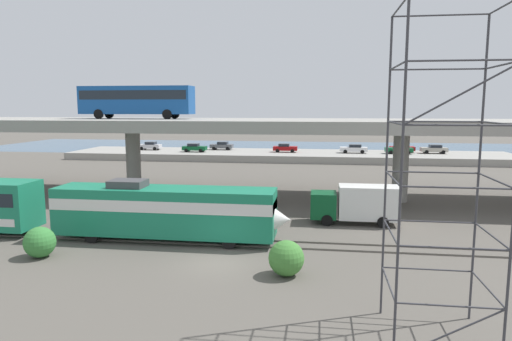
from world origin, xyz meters
TOP-DOWN VIEW (x-y plane):
  - ground_plane at (0.00, 0.00)m, footprint 260.00×260.00m
  - rail_strip_near at (0.00, 3.27)m, footprint 110.00×0.12m
  - rail_strip_far at (0.00, 4.73)m, footprint 110.00×0.12m
  - train_locomotive at (-3.85, 4.00)m, footprint 16.29×3.04m
  - highway_overpass at (0.00, 20.00)m, footprint 96.00×12.17m
  - transit_bus_on_overpass at (-13.43, 20.98)m, footprint 12.00×2.68m
  - service_truck_west at (8.84, 10.59)m, footprint 6.80×2.46m
  - scaffolding_tower at (10.65, -7.52)m, footprint 3.87×3.87m
  - pier_parking_lot at (0.00, 55.00)m, footprint 76.70×13.60m
  - parked_car_0 at (25.08, 56.35)m, footprint 4.33×1.98m
  - parked_car_1 at (-12.42, 57.88)m, footprint 4.16×1.98m
  - parked_car_2 at (-0.41, 55.03)m, footprint 4.21×1.91m
  - parked_car_3 at (19.06, 55.00)m, footprint 4.55×1.94m
  - parked_car_4 at (11.50, 55.16)m, footprint 4.63×1.99m
  - parked_car_5 at (-16.37, 53.17)m, footprint 4.22×1.83m
  - parked_car_6 at (-25.59, 55.80)m, footprint 4.06×1.94m
  - parked_car_7 at (19.95, 57.68)m, footprint 4.21×1.92m
  - harbor_water at (0.00, 78.00)m, footprint 140.00×36.00m
  - shrub_left at (-11.03, -0.58)m, footprint 1.91×1.91m
  - shrub_right at (4.20, -1.53)m, footprint 1.97×1.97m

SIDE VIEW (x-z plane):
  - ground_plane at x=0.00m, z-range 0.00..0.00m
  - harbor_water at x=0.00m, z-range 0.00..0.01m
  - rail_strip_near at x=0.00m, z-range 0.00..0.12m
  - rail_strip_far at x=0.00m, z-range 0.00..0.12m
  - pier_parking_lot at x=0.00m, z-range 0.00..1.20m
  - shrub_left at x=-11.03m, z-range 0.00..1.91m
  - shrub_right at x=4.20m, z-range 0.00..1.97m
  - service_truck_west at x=8.84m, z-range 0.12..3.16m
  - parked_car_5 at x=-16.37m, z-range 1.22..2.72m
  - parked_car_6 at x=-25.59m, z-range 1.22..2.72m
  - parked_car_2 at x=-0.41m, z-range 1.22..2.72m
  - parked_car_7 at x=19.95m, z-range 1.22..2.72m
  - parked_car_1 at x=-12.42m, z-range 1.22..2.72m
  - parked_car_0 at x=25.08m, z-range 1.22..2.72m
  - parked_car_3 at x=19.06m, z-range 1.22..2.72m
  - parked_car_4 at x=11.50m, z-range 1.23..2.73m
  - train_locomotive at x=-3.85m, z-range 0.10..4.28m
  - scaffolding_tower at x=10.65m, z-range 0.40..13.33m
  - highway_overpass at x=0.00m, z-range 3.22..11.13m
  - transit_bus_on_overpass at x=-13.43m, z-range 8.27..11.67m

